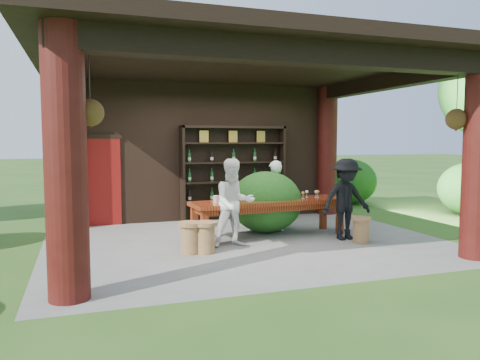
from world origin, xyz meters
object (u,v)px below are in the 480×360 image
object	(u,v)px
wine_shelf	(234,173)
host	(274,196)
napkin_basket	(221,199)
stool_near_left	(205,236)
stool_far_left	(190,237)
tasting_table	(269,206)
guest_man	(346,199)
guest_woman	(234,203)
stool_near_right	(361,229)

from	to	relation	value
wine_shelf	host	distance (m)	1.72
host	napkin_basket	world-z (taller)	host
stool_near_left	stool_far_left	bearing A→B (deg)	165.29
napkin_basket	stool_near_left	bearing A→B (deg)	-123.58
wine_shelf	stool_far_left	xyz separation A→B (m)	(-1.77, -3.04, -0.86)
tasting_table	guest_man	world-z (taller)	guest_man
tasting_table	guest_man	xyz separation A→B (m)	(1.33, -0.69, 0.16)
stool_far_left	guest_man	world-z (taller)	guest_man
guest_man	napkin_basket	world-z (taller)	guest_man
wine_shelf	guest_woman	size ratio (longest dim) A/B	1.62
stool_near_left	napkin_basket	bearing A→B (deg)	56.42
stool_near_right	napkin_basket	world-z (taller)	napkin_basket
guest_woman	stool_near_right	bearing A→B (deg)	-12.03
wine_shelf	tasting_table	bearing A→B (deg)	-89.27
guest_man	stool_far_left	bearing A→B (deg)	-178.87
tasting_table	guest_man	size ratio (longest dim) A/B	2.04
wine_shelf	host	xyz separation A→B (m)	(0.39, -1.63, -0.39)
stool_far_left	host	distance (m)	2.62
guest_woman	guest_man	distance (m)	2.26
guest_man	host	bearing A→B (deg)	125.81
host	tasting_table	bearing A→B (deg)	64.41
tasting_table	stool_far_left	size ratio (longest dim) A/B	5.95
napkin_basket	host	bearing A→B (deg)	26.86
host	guest_man	xyz separation A→B (m)	(0.97, -1.28, 0.04)
host	napkin_basket	distance (m)	1.57
stool_far_left	guest_man	bearing A→B (deg)	2.45
guest_woman	wine_shelf	bearing A→B (deg)	71.90
stool_near_right	guest_woman	bearing A→B (deg)	168.17
tasting_table	host	size ratio (longest dim) A/B	2.14
guest_man	stool_near_left	bearing A→B (deg)	-177.35
stool_far_left	host	xyz separation A→B (m)	(2.16, 1.41, 0.47)
stool_far_left	napkin_basket	world-z (taller)	napkin_basket
tasting_table	napkin_basket	bearing A→B (deg)	-173.74
host	stool_near_right	bearing A→B (deg)	128.62
tasting_table	stool_near_right	distance (m)	1.82
stool_near_right	guest_woman	world-z (taller)	guest_woman
stool_near_right	stool_far_left	size ratio (longest dim) A/B	0.91
stool_near_right	stool_far_left	bearing A→B (deg)	175.69
stool_near_left	tasting_table	bearing A→B (deg)	29.75
stool_near_right	tasting_table	bearing A→B (deg)	143.44
tasting_table	stool_near_left	size ratio (longest dim) A/B	5.95
host	guest_woman	xyz separation A→B (m)	(-1.29, -1.16, 0.05)
stool_near_left	napkin_basket	xyz separation A→B (m)	(0.51, 0.77, 0.53)
stool_near_left	stool_near_right	xyz separation A→B (m)	(2.98, -0.18, -0.03)
wine_shelf	stool_near_right	xyz separation A→B (m)	(1.46, -3.28, -0.88)
tasting_table	host	distance (m)	0.71
napkin_basket	wine_shelf	bearing A→B (deg)	66.62
wine_shelf	napkin_basket	size ratio (longest dim) A/B	9.97
guest_man	wine_shelf	bearing A→B (deg)	113.74
tasting_table	host	xyz separation A→B (m)	(0.36, 0.59, 0.12)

